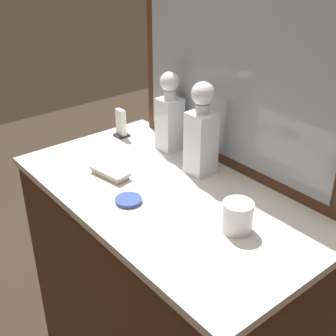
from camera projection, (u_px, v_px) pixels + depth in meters
dresser at (168, 295)px, 1.61m from camera, size 1.05×0.57×0.88m
dresser_mirror at (236, 57)px, 1.38m from camera, size 0.88×0.03×0.75m
crystal_decanter_far_right at (201, 138)px, 1.45m from camera, size 0.08×0.08×0.31m
crystal_decanter_front at (170, 119)px, 1.62m from camera, size 0.08×0.08×0.29m
crystal_tumbler_rear at (237, 218)px, 1.21m from camera, size 0.08×0.08×0.09m
silver_brush_far_right at (110, 173)px, 1.48m from camera, size 0.15×0.08×0.02m
porcelain_dish at (128, 200)px, 1.35m from camera, size 0.08×0.08×0.01m
napkin_holder at (121, 125)px, 1.75m from camera, size 0.05×0.05×0.11m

